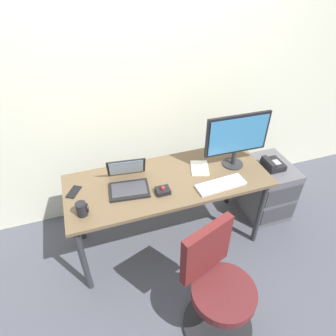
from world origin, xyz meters
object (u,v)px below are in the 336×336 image
(paper_notepad, at_px, (200,168))
(monitor_main, at_px, (237,137))
(file_cabinet, at_px, (266,188))
(laptop, at_px, (128,181))
(coffee_mug, at_px, (82,209))
(trackball_mouse, at_px, (163,190))
(office_chair, at_px, (217,290))
(cell_phone, at_px, (74,192))
(desk_phone, at_px, (273,164))
(keyboard, at_px, (221,185))

(paper_notepad, bearing_deg, monitor_main, -6.97)
(file_cabinet, xyz_separation_m, monitor_main, (-0.48, -0.05, 0.75))
(laptop, distance_m, coffee_mug, 0.43)
(monitor_main, relative_size, coffee_mug, 5.11)
(trackball_mouse, bearing_deg, coffee_mug, -176.44)
(office_chair, height_order, paper_notepad, office_chair)
(office_chair, bearing_deg, cell_phone, 131.34)
(office_chair, bearing_deg, desk_phone, 41.80)
(laptop, xyz_separation_m, cell_phone, (-0.43, 0.07, -0.05))
(keyboard, height_order, coffee_mug, coffee_mug)
(desk_phone, distance_m, cell_phone, 1.84)
(keyboard, height_order, trackball_mouse, trackball_mouse)
(monitor_main, bearing_deg, desk_phone, 4.14)
(coffee_mug, bearing_deg, trackball_mouse, 3.56)
(file_cabinet, height_order, coffee_mug, coffee_mug)
(cell_phone, bearing_deg, monitor_main, 29.15)
(coffee_mug, bearing_deg, desk_phone, 7.28)
(office_chair, xyz_separation_m, coffee_mug, (-0.78, 0.67, 0.39))
(desk_phone, distance_m, coffee_mug, 1.81)
(desk_phone, distance_m, paper_notepad, 0.78)
(trackball_mouse, distance_m, coffee_mug, 0.62)
(keyboard, distance_m, coffee_mug, 1.09)
(paper_notepad, xyz_separation_m, cell_phone, (-1.06, 0.03, -0.00))
(desk_phone, bearing_deg, office_chair, -138.20)
(office_chair, bearing_deg, trackball_mouse, 102.64)
(keyboard, relative_size, coffee_mug, 3.84)
(desk_phone, bearing_deg, laptop, -178.80)
(desk_phone, xyz_separation_m, coffee_mug, (-1.79, -0.23, 0.19))
(laptop, bearing_deg, keyboard, -18.10)
(monitor_main, bearing_deg, paper_notepad, 173.03)
(file_cabinet, distance_m, monitor_main, 0.89)
(laptop, bearing_deg, office_chair, -65.42)
(file_cabinet, bearing_deg, desk_phone, -116.78)
(monitor_main, xyz_separation_m, trackball_mouse, (-0.70, -0.16, -0.26))
(laptop, distance_m, cell_phone, 0.43)
(keyboard, relative_size, paper_notepad, 2.01)
(file_cabinet, bearing_deg, paper_notepad, -179.00)
(monitor_main, height_order, trackball_mouse, monitor_main)
(office_chair, height_order, coffee_mug, office_chair)
(laptop, distance_m, trackball_mouse, 0.29)
(coffee_mug, distance_m, paper_notepad, 1.04)
(file_cabinet, height_order, laptop, laptop)
(desk_phone, relative_size, trackball_mouse, 1.82)
(trackball_mouse, distance_m, cell_phone, 0.70)
(file_cabinet, relative_size, office_chair, 0.63)
(cell_phone, bearing_deg, trackball_mouse, 13.33)
(desk_phone, height_order, keyboard, keyboard)
(monitor_main, bearing_deg, laptop, 179.73)
(monitor_main, height_order, cell_phone, monitor_main)
(file_cabinet, bearing_deg, cell_phone, 179.38)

